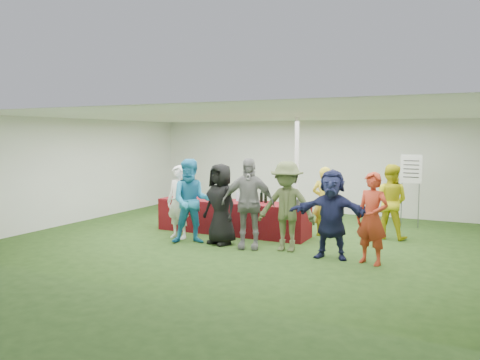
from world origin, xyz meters
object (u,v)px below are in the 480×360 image
at_px(dump_bucket, 296,203).
at_px(customer_3, 248,203).
at_px(customer_4, 287,206).
at_px(customer_5, 332,214).
at_px(serving_table, 232,217).
at_px(staff_back, 390,202).
at_px(customer_6, 372,218).
at_px(customer_2, 221,204).
at_px(wine_list_sign, 411,174).
at_px(customer_1, 192,201).
at_px(customer_0, 179,202).
at_px(staff_pourer, 325,202).

bearing_deg(dump_bucket, customer_3, -126.61).
height_order(customer_4, customer_5, customer_4).
distance_m(serving_table, dump_bucket, 1.71).
relative_size(serving_table, customer_4, 2.04).
height_order(staff_back, customer_6, staff_back).
height_order(serving_table, customer_2, customer_2).
xyz_separation_m(wine_list_sign, customer_1, (-3.94, -3.76, -0.43)).
relative_size(customer_0, customer_2, 0.96).
xyz_separation_m(dump_bucket, customer_4, (0.08, -0.80, 0.04)).
xyz_separation_m(customer_1, customer_6, (3.70, 0.00, -0.07)).
distance_m(customer_1, customer_5, 2.96).
relative_size(dump_bucket, customer_0, 0.14).
distance_m(wine_list_sign, customer_0, 5.68).
xyz_separation_m(customer_0, customer_6, (4.21, -0.27, 0.01)).
relative_size(wine_list_sign, customer_3, 0.99).
height_order(customer_2, customer_4, customer_4).
bearing_deg(staff_back, customer_2, 40.23).
distance_m(staff_pourer, staff_back, 1.41).
distance_m(staff_pourer, customer_5, 1.92).
bearing_deg(staff_back, customer_3, 47.90).
height_order(serving_table, staff_pourer, staff_pourer).
relative_size(staff_back, customer_3, 0.90).
distance_m(dump_bucket, customer_4, 0.81).
bearing_deg(customer_4, wine_list_sign, 57.45).
relative_size(customer_0, customer_3, 0.88).
xyz_separation_m(dump_bucket, customer_1, (-1.95, -1.04, 0.05)).
height_order(customer_0, customer_1, customer_1).
height_order(staff_pourer, customer_1, customer_1).
distance_m(customer_3, customer_5, 1.71).
xyz_separation_m(serving_table, staff_pourer, (2.01, 0.63, 0.41)).
bearing_deg(customer_4, staff_back, 47.11).
relative_size(customer_1, customer_6, 1.09).
distance_m(customer_2, customer_3, 0.67).
relative_size(serving_table, wine_list_sign, 2.00).
bearing_deg(staff_back, staff_pourer, 22.11).
bearing_deg(customer_0, customer_1, -23.23).
distance_m(customer_1, customer_3, 1.26).
xyz_separation_m(serving_table, customer_1, (-0.32, -1.26, 0.51)).
bearing_deg(customer_5, customer_3, 173.99).
bearing_deg(serving_table, customer_2, -75.66).
bearing_deg(customer_3, dump_bucket, 36.34).
relative_size(dump_bucket, staff_back, 0.13).
relative_size(customer_0, customer_1, 0.91).
bearing_deg(customer_2, serving_table, 122.81).
bearing_deg(dump_bucket, staff_pourer, 66.16).
distance_m(staff_back, customer_6, 2.28).
distance_m(staff_back, customer_2, 3.73).
distance_m(serving_table, customer_6, 3.64).
bearing_deg(wine_list_sign, customer_3, -126.34).
height_order(wine_list_sign, staff_back, wine_list_sign).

